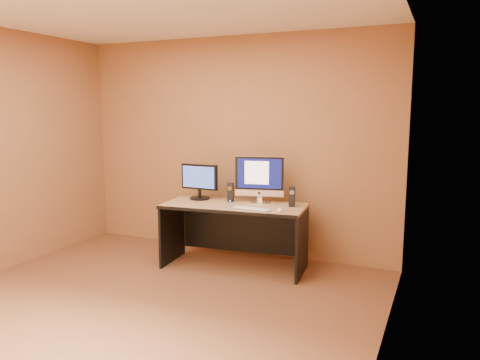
% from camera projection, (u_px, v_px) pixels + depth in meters
% --- Properties ---
extents(floor, '(4.00, 4.00, 0.00)m').
position_uv_depth(floor, '(138.00, 312.00, 4.06)').
color(floor, brown).
rests_on(floor, ground).
extents(walls, '(4.00, 4.00, 2.60)m').
position_uv_depth(walls, '(133.00, 164.00, 3.86)').
color(walls, '#955B3C').
rests_on(walls, ground).
extents(desk, '(1.60, 0.83, 0.71)m').
position_uv_depth(desk, '(234.00, 236.00, 5.16)').
color(desk, tan).
rests_on(desk, ground).
extents(imac, '(0.58, 0.32, 0.53)m').
position_uv_depth(imac, '(259.00, 179.00, 5.16)').
color(imac, silver).
rests_on(imac, desk).
extents(second_monitor, '(0.47, 0.24, 0.40)m').
position_uv_depth(second_monitor, '(200.00, 182.00, 5.38)').
color(second_monitor, black).
rests_on(second_monitor, desk).
extents(speaker_left, '(0.08, 0.08, 0.21)m').
position_uv_depth(speaker_left, '(231.00, 192.00, 5.24)').
color(speaker_left, black).
rests_on(speaker_left, desk).
extents(speaker_right, '(0.08, 0.08, 0.21)m').
position_uv_depth(speaker_right, '(292.00, 197.00, 4.98)').
color(speaker_right, black).
rests_on(speaker_right, desk).
extents(keyboard, '(0.42, 0.14, 0.02)m').
position_uv_depth(keyboard, '(251.00, 209.00, 4.83)').
color(keyboard, '#BDBDC1').
rests_on(keyboard, desk).
extents(mouse, '(0.08, 0.11, 0.03)m').
position_uv_depth(mouse, '(280.00, 210.00, 4.74)').
color(mouse, white).
rests_on(mouse, desk).
extents(cable_a, '(0.07, 0.20, 0.01)m').
position_uv_depth(cable_a, '(270.00, 201.00, 5.25)').
color(cable_a, black).
rests_on(cable_a, desk).
extents(cable_b, '(0.05, 0.17, 0.01)m').
position_uv_depth(cable_b, '(260.00, 201.00, 5.30)').
color(cable_b, black).
rests_on(cable_b, desk).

